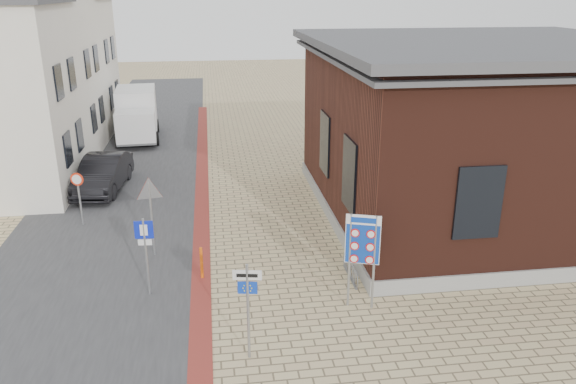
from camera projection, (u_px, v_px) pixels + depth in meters
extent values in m
plane|color=tan|center=(275.00, 323.00, 15.25)|extent=(120.00, 120.00, 0.00)
cube|color=#38383A|center=(133.00, 167.00, 28.49)|extent=(7.00, 60.00, 0.02)
cube|color=maroon|center=(202.00, 198.00, 24.29)|extent=(0.60, 40.00, 0.02)
cube|color=gray|center=(474.00, 205.00, 22.86)|extent=(12.15, 12.15, 0.50)
cube|color=#401C14|center=(483.00, 127.00, 21.76)|extent=(12.00, 12.00, 6.00)
cube|color=#48484C|center=(493.00, 43.00, 20.68)|extent=(13.00, 13.00, 0.30)
cube|color=#48484C|center=(492.00, 54.00, 20.82)|extent=(12.70, 12.70, 0.15)
cube|color=black|center=(350.00, 175.00, 18.41)|extent=(0.12, 1.60, 2.40)
cube|color=black|center=(325.00, 143.00, 22.13)|extent=(0.12, 1.60, 2.40)
cube|color=black|center=(479.00, 203.00, 16.00)|extent=(1.40, 0.12, 2.20)
cube|color=black|center=(68.00, 149.00, 23.57)|extent=(0.10, 1.10, 1.40)
cube|color=black|center=(79.00, 135.00, 25.80)|extent=(0.10, 1.10, 1.40)
cube|color=black|center=(58.00, 82.00, 22.62)|extent=(0.10, 1.10, 1.40)
cube|color=black|center=(71.00, 74.00, 24.85)|extent=(0.10, 1.10, 1.40)
cube|color=white|center=(23.00, 74.00, 29.06)|extent=(7.00, 6.00, 8.80)
cube|color=black|center=(94.00, 118.00, 29.16)|extent=(0.10, 1.10, 1.40)
cube|color=black|center=(102.00, 109.00, 31.39)|extent=(0.10, 1.10, 1.40)
cube|color=black|center=(87.00, 64.00, 28.20)|extent=(0.10, 1.10, 1.40)
cube|color=black|center=(96.00, 58.00, 30.43)|extent=(0.10, 1.10, 1.40)
cube|color=white|center=(53.00, 67.00, 34.78)|extent=(7.00, 6.00, 8.00)
cube|color=black|center=(111.00, 98.00, 34.74)|extent=(0.10, 1.10, 1.40)
cube|color=black|center=(117.00, 91.00, 36.97)|extent=(0.10, 1.10, 1.40)
cube|color=black|center=(106.00, 51.00, 33.79)|extent=(0.10, 1.10, 1.40)
cube|color=black|center=(112.00, 47.00, 36.02)|extent=(0.10, 1.10, 1.40)
torus|color=slate|center=(355.00, 278.00, 16.99)|extent=(0.04, 0.60, 0.60)
torus|color=slate|center=(353.00, 274.00, 17.27)|extent=(0.04, 0.60, 0.60)
torus|color=slate|center=(350.00, 269.00, 17.55)|extent=(0.04, 0.60, 0.60)
torus|color=slate|center=(348.00, 265.00, 17.83)|extent=(0.04, 0.60, 0.60)
torus|color=slate|center=(346.00, 261.00, 18.11)|extent=(0.04, 0.60, 0.60)
cube|color=slate|center=(350.00, 277.00, 17.64)|extent=(0.08, 1.60, 0.04)
imported|color=black|center=(103.00, 174.00, 25.04)|extent=(2.14, 4.88, 1.56)
cube|color=slate|center=(138.00, 132.00, 33.60)|extent=(2.56, 5.69, 0.26)
cube|color=white|center=(136.00, 126.00, 31.53)|extent=(2.28, 1.90, 1.64)
cube|color=black|center=(135.00, 124.00, 30.72)|extent=(1.95, 0.22, 0.82)
cube|color=white|center=(137.00, 107.00, 34.00)|extent=(2.53, 3.85, 2.26)
cylinder|color=black|center=(118.00, 141.00, 31.90)|extent=(0.32, 0.84, 0.82)
cylinder|color=black|center=(157.00, 139.00, 32.33)|extent=(0.32, 0.84, 0.82)
cylinder|color=black|center=(121.00, 128.00, 34.91)|extent=(0.32, 0.84, 0.82)
cylinder|color=black|center=(157.00, 126.00, 35.35)|extent=(0.32, 0.84, 0.82)
cylinder|color=gray|center=(349.00, 261.00, 15.63)|extent=(0.07, 0.07, 2.82)
cylinder|color=gray|center=(374.00, 263.00, 15.50)|extent=(0.07, 0.07, 2.82)
cube|color=white|center=(363.00, 240.00, 15.33)|extent=(0.92, 0.36, 1.45)
cube|color=#0D38A3|center=(363.00, 240.00, 15.33)|extent=(0.89, 0.35, 1.41)
cube|color=white|center=(364.00, 220.00, 15.13)|extent=(0.89, 0.35, 0.27)
cylinder|color=gray|center=(248.00, 312.00, 13.39)|extent=(0.07, 0.07, 2.55)
cube|color=silver|center=(247.00, 275.00, 13.05)|extent=(0.68, 0.16, 0.24)
cube|color=#0F38B7|center=(248.00, 288.00, 13.17)|extent=(0.46, 0.12, 0.31)
cylinder|color=gray|center=(146.00, 258.00, 16.24)|extent=(0.07, 0.07, 2.44)
cube|color=#0F21B9|center=(144.00, 230.00, 15.94)|extent=(0.54, 0.08, 0.54)
cube|color=white|center=(145.00, 242.00, 16.07)|extent=(0.39, 0.07, 0.18)
cylinder|color=gray|center=(152.00, 219.00, 18.69)|extent=(0.07, 0.07, 2.64)
cylinder|color=gray|center=(80.00, 200.00, 21.17)|extent=(0.07, 0.07, 2.11)
cylinder|color=red|center=(77.00, 179.00, 20.89)|extent=(0.49, 0.14, 0.50)
cylinder|color=#F25E0C|center=(202.00, 263.00, 17.42)|extent=(0.11, 0.11, 1.05)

